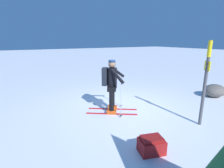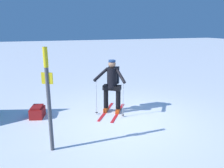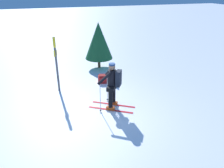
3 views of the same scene
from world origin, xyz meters
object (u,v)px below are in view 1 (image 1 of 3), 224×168
dropped_backpack (151,145)px  rock_boulder (215,91)px  skier (111,83)px  trail_marker (206,77)px

dropped_backpack → rock_boulder: bearing=-162.9°
skier → rock_boulder: size_ratio=1.81×
trail_marker → rock_boulder: trail_marker is taller
skier → dropped_backpack: size_ratio=2.85×
skier → dropped_backpack: 2.43m
skier → rock_boulder: 4.58m
dropped_backpack → trail_marker: 2.35m
trail_marker → rock_boulder: 3.22m
dropped_backpack → rock_boulder: rock_boulder is taller
trail_marker → skier: bearing=-50.2°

